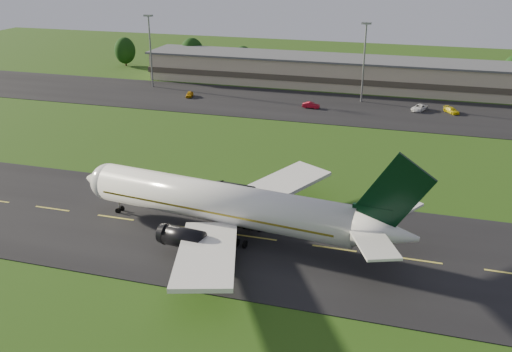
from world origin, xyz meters
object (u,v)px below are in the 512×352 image
(terminal, at_px, (374,75))
(light_mast_west, at_px, (150,42))
(airliner, at_px, (227,204))
(service_vehicle_d, at_px, (452,110))
(service_vehicle_b, at_px, (311,105))
(light_mast_centre, at_px, (364,53))
(service_vehicle_c, at_px, (419,108))
(service_vehicle_a, at_px, (190,94))

(terminal, bearing_deg, light_mast_west, -165.24)
(airliner, relative_size, light_mast_west, 2.52)
(terminal, bearing_deg, airliner, -96.29)
(terminal, height_order, service_vehicle_d, terminal)
(light_mast_west, bearing_deg, service_vehicle_b, -11.78)
(light_mast_centre, height_order, service_vehicle_c, light_mast_centre)
(airliner, relative_size, service_vehicle_c, 9.51)
(light_mast_west, xyz_separation_m, service_vehicle_c, (74.87, -4.89, -11.89))
(airliner, xyz_separation_m, light_mast_west, (-50.79, 80.10, 8.08))
(service_vehicle_b, bearing_deg, service_vehicle_c, -77.16)
(service_vehicle_d, bearing_deg, terminal, 98.04)
(service_vehicle_d, bearing_deg, service_vehicle_a, 145.88)
(terminal, height_order, light_mast_centre, light_mast_centre)
(light_mast_west, distance_m, service_vehicle_d, 83.48)
(airliner, xyz_separation_m, light_mast_centre, (9.21, 80.10, 8.08))
(airliner, distance_m, service_vehicle_a, 80.45)
(light_mast_west, xyz_separation_m, service_vehicle_d, (82.47, -4.95, -11.95))
(terminal, bearing_deg, service_vehicle_b, -115.82)
(airliner, relative_size, service_vehicle_b, 11.74)
(terminal, height_order, service_vehicle_a, terminal)
(airliner, bearing_deg, service_vehicle_b, 98.62)
(service_vehicle_a, bearing_deg, service_vehicle_d, -9.81)
(light_mast_west, height_order, service_vehicle_c, light_mast_west)
(terminal, relative_size, service_vehicle_b, 33.25)
(light_mast_centre, bearing_deg, light_mast_west, 180.00)
(service_vehicle_a, height_order, service_vehicle_b, service_vehicle_b)
(service_vehicle_c, bearing_deg, light_mast_centre, -174.40)
(terminal, distance_m, service_vehicle_a, 52.60)
(service_vehicle_c, bearing_deg, airliner, -83.94)
(light_mast_west, height_order, service_vehicle_b, light_mast_west)
(terminal, xyz_separation_m, service_vehicle_b, (-12.74, -26.33, -3.17))
(terminal, distance_m, light_mast_west, 64.10)
(light_mast_centre, relative_size, service_vehicle_d, 4.32)
(service_vehicle_b, bearing_deg, airliner, -176.75)
(service_vehicle_a, relative_size, service_vehicle_c, 0.76)
(service_vehicle_b, xyz_separation_m, service_vehicle_c, (26.21, 5.25, 0.03))
(airliner, bearing_deg, service_vehicle_d, 74.02)
(service_vehicle_d, bearing_deg, light_mast_centre, 130.71)
(service_vehicle_b, bearing_deg, light_mast_west, 79.73)
(terminal, height_order, service_vehicle_b, terminal)
(light_mast_centre, height_order, service_vehicle_d, light_mast_centre)
(service_vehicle_a, distance_m, service_vehicle_d, 67.64)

